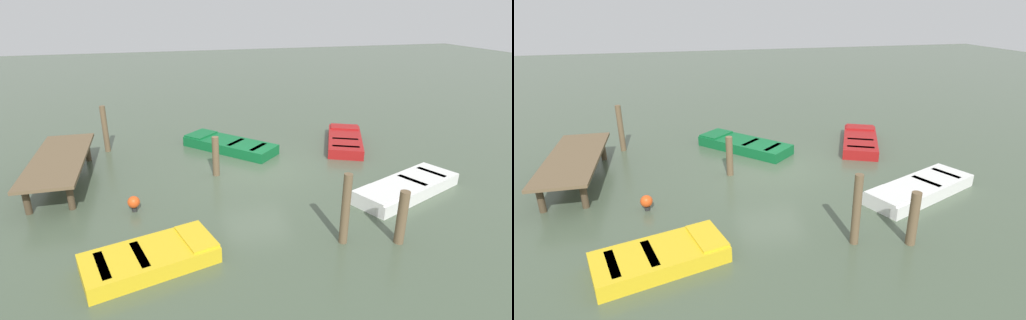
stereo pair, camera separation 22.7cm
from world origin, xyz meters
TOP-DOWN VIEW (x-y plane):
  - ground_plane at (0.00, 0.00)m, footprint 80.00×80.00m
  - dock_segment at (0.45, 6.72)m, footprint 5.15×1.73m
  - rowboat_green at (2.32, 0.54)m, footprint 3.86×3.69m
  - rowboat_yellow at (-5.11, 3.91)m, footprint 2.23×3.31m
  - rowboat_white at (-3.29, -4.11)m, footprint 2.76×4.25m
  - rowboat_red at (1.58, -4.39)m, footprint 3.83×2.76m
  - mooring_piling_mid_left at (-0.20, 1.53)m, footprint 0.24×0.24m
  - mooring_piling_near_left at (-5.36, -0.89)m, footprint 0.22×0.22m
  - mooring_piling_mid_right at (3.43, 5.47)m, footprint 0.22×0.22m
  - mooring_piling_far_left at (-5.74, -2.28)m, footprint 0.25×0.25m
  - marker_buoy at (-2.24, 4.33)m, footprint 0.36×0.36m

SIDE VIEW (x-z plane):
  - ground_plane at x=0.00m, z-range 0.00..0.00m
  - rowboat_white at x=-3.29m, z-range -0.01..0.45m
  - rowboat_green at x=2.32m, z-range -0.01..0.45m
  - rowboat_red at x=1.58m, z-range -0.01..0.45m
  - rowboat_yellow at x=-5.11m, z-range -0.01..0.45m
  - marker_buoy at x=-2.24m, z-range 0.05..0.53m
  - mooring_piling_mid_left at x=-0.20m, z-range 0.00..1.43m
  - mooring_piling_far_left at x=-5.74m, z-range 0.00..1.46m
  - dock_segment at x=0.45m, z-range 0.36..1.31m
  - mooring_piling_near_left at x=-5.36m, z-range 0.00..1.92m
  - mooring_piling_mid_right at x=3.43m, z-range 0.00..1.92m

